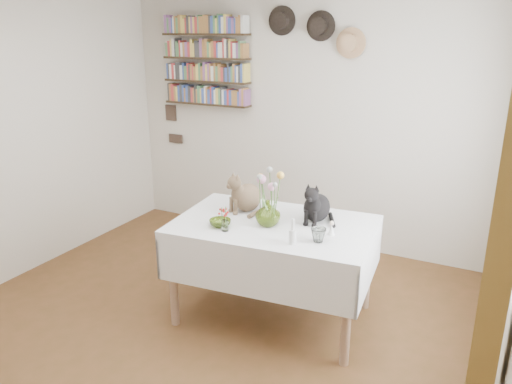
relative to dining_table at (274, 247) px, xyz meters
The scene contains 15 objects.
room 1.03m from the dining_table, 119.17° to the right, with size 4.08×4.58×2.58m.
curtain 1.80m from the dining_table, 28.37° to the right, with size 0.12×0.38×2.10m, color brown.
dining_table is the anchor object (origin of this frame).
tabby_cat 0.50m from the dining_table, 152.16° to the left, with size 0.22×0.28×0.33m, color brown, non-canonical shape.
black_cat 0.48m from the dining_table, 36.78° to the left, with size 0.21×0.27×0.32m, color black, non-canonical shape.
flower_vase 0.30m from the dining_table, 111.29° to the right, with size 0.19×0.19×0.19m, color #8FAD3A.
green_bowl 0.46m from the dining_table, 144.15° to the right, with size 0.16×0.16×0.05m, color #8FAD3A.
drinking_glass 0.51m from the dining_table, 22.73° to the right, with size 0.11×0.11×0.10m, color white.
candlestick 0.47m from the dining_table, 46.73° to the right, with size 0.05×0.05×0.18m.
berry_jar 0.48m from the dining_table, 130.09° to the right, with size 0.05×0.05×0.20m.
porcelain_figurine 0.52m from the dining_table, ahead, with size 0.06×0.06×0.11m.
flower_bouquet 0.54m from the dining_table, 114.19° to the right, with size 0.17×0.13×0.39m.
bookshelf_unit 2.43m from the dining_table, 135.48° to the left, with size 1.00×0.16×0.91m.
wall_hats 2.18m from the dining_table, 100.33° to the left, with size 0.98×0.09×0.48m.
wall_art_plaques 2.59m from the dining_table, 142.76° to the left, with size 0.21×0.02×0.44m.
Camera 1 is at (1.85, -2.46, 2.18)m, focal length 35.00 mm.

